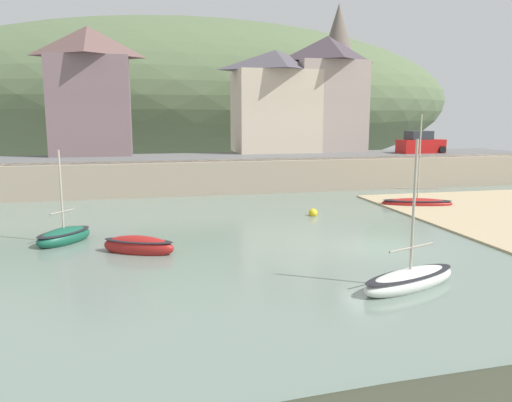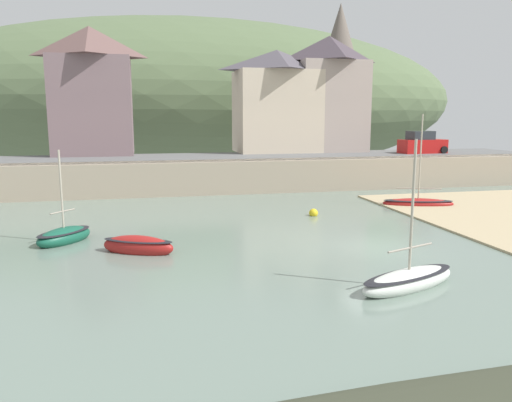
% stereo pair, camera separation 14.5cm
% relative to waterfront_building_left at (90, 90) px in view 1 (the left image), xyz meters
% --- Properties ---
extents(quay_seawall, '(48.00, 9.40, 2.40)m').
position_rel_waterfront_building_left_xyz_m(quay_seawall, '(13.80, -7.70, -6.42)').
color(quay_seawall, tan).
rests_on(quay_seawall, ground).
extents(hillside_backdrop, '(80.00, 44.00, 22.28)m').
position_rel_waterfront_building_left_xyz_m(hillside_backdrop, '(10.40, 30.00, 0.02)').
color(hillside_backdrop, '#546744').
rests_on(hillside_backdrop, ground).
extents(waterfront_building_left, '(6.75, 5.43, 10.56)m').
position_rel_waterfront_building_left_xyz_m(waterfront_building_left, '(0.00, 0.00, 0.00)').
color(waterfront_building_left, '#765F62').
rests_on(waterfront_building_left, ground).
extents(waterfront_building_centre, '(7.61, 5.73, 9.09)m').
position_rel_waterfront_building_left_xyz_m(waterfront_building_centre, '(16.02, -0.00, -0.76)').
color(waterfront_building_centre, beige).
rests_on(waterfront_building_centre, ground).
extents(waterfront_building_right, '(6.51, 5.71, 10.46)m').
position_rel_waterfront_building_left_xyz_m(waterfront_building_right, '(20.97, -0.00, -0.06)').
color(waterfront_building_right, '#A5948A').
rests_on(waterfront_building_right, ground).
extents(church_with_spire, '(3.00, 3.00, 14.26)m').
position_rel_waterfront_building_left_xyz_m(church_with_spire, '(23.57, 4.00, 1.98)').
color(church_with_spire, tan).
rests_on(church_with_spire, ground).
extents(motorboat_with_cabin, '(2.85, 3.08, 4.41)m').
position_rel_waterfront_building_left_xyz_m(motorboat_with_cabin, '(0.40, -21.38, -7.49)').
color(motorboat_with_cabin, '#16533E').
rests_on(motorboat_with_cabin, ground).
extents(fishing_boat_green, '(3.25, 2.23, 0.96)m').
position_rel_waterfront_building_left_xyz_m(fishing_boat_green, '(3.71, -23.94, -7.49)').
color(fishing_boat_green, maroon).
rests_on(fishing_boat_green, ground).
extents(sailboat_tall_mast, '(4.61, 2.51, 5.94)m').
position_rel_waterfront_building_left_xyz_m(sailboat_tall_mast, '(21.02, -16.49, -7.54)').
color(sailboat_tall_mast, maroon).
rests_on(sailboat_tall_mast, ground).
extents(sailboat_far_left, '(4.32, 2.56, 5.15)m').
position_rel_waterfront_building_left_xyz_m(sailboat_far_left, '(12.61, -30.40, -7.50)').
color(sailboat_far_left, silver).
rests_on(sailboat_far_left, ground).
extents(parked_car_near_slipway, '(4.21, 1.98, 1.95)m').
position_rel_waterfront_building_left_xyz_m(parked_car_near_slipway, '(28.19, -4.50, -4.57)').
color(parked_car_near_slipway, '#AF1715').
rests_on(parked_car_near_slipway, ground).
extents(mooring_buoy, '(0.52, 0.52, 0.52)m').
position_rel_waterfront_building_left_xyz_m(mooring_buoy, '(13.51, -18.00, -7.62)').
color(mooring_buoy, yellow).
rests_on(mooring_buoy, ground).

